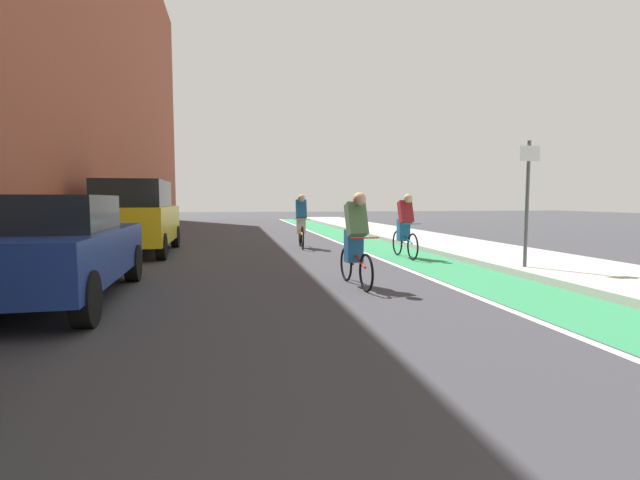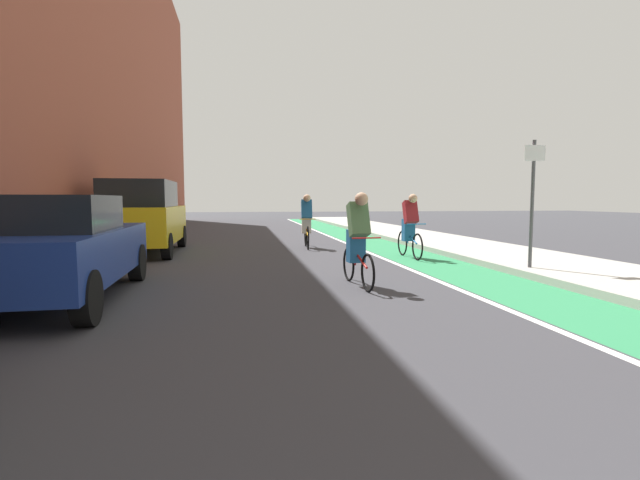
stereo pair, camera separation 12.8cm
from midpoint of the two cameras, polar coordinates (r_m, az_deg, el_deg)
The scene contains 11 objects.
ground_plane at distance 13.68m, azimuth -7.36°, elevation -1.25°, with size 86.13×86.13×0.00m, color #38383D.
bike_lane_paint at distance 16.27m, azimuth 5.15°, elevation -0.24°, with size 1.60×39.15×0.00m, color #2D8451.
lane_divider_stripe at distance 16.05m, azimuth 2.06°, elevation -0.30°, with size 0.12×39.15×0.00m, color white.
sidewalk_right at distance 17.01m, azimuth 12.36°, elevation 0.12°, with size 2.85×39.15×0.14m, color #A8A59E.
building_facade_left at distance 17.35m, azimuth -31.03°, elevation 22.47°, with size 4.15×39.15×13.79m.
parked_sedan_blue at distance 7.67m, azimuth -30.49°, elevation -0.85°, with size 1.98×4.29×1.53m.
parked_suv_yellow_cab at distance 13.58m, azimuth -21.84°, elevation 2.69°, with size 1.94×4.30×1.98m.
cyclist_mid at distance 7.91m, azimuth 3.90°, elevation 0.12°, with size 0.48×1.67×1.59m.
cyclist_trailing at distance 11.99m, azimuth 10.01°, elevation 1.91°, with size 0.48×1.71×1.61m.
cyclist_far at distance 14.24m, azimuth -2.58°, elevation 2.46°, with size 0.48×1.74×1.63m.
street_sign_post at distance 10.02m, azimuth 23.69°, elevation 5.40°, with size 0.44×0.07×2.47m.
Camera 1 is at (-0.88, 2.01, 1.47)m, focal length 26.20 mm.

